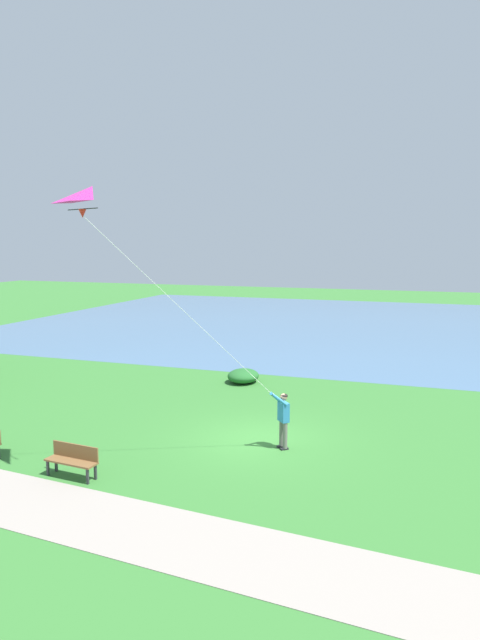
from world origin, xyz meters
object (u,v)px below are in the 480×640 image
(flying_kite, at_px, (93,205))
(lakeside_shrub, at_px, (243,376))
(park_bench_near_walkway, at_px, (73,458))
(person_kite_flyer, at_px, (283,415))

(flying_kite, xyz_separation_m, lakeside_shrub, (10.96, -0.34, -6.91))
(flying_kite, relative_size, park_bench_near_walkway, 3.79)
(lakeside_shrub, bearing_deg, park_bench_near_walkway, 174.83)
(lakeside_shrub, bearing_deg, person_kite_flyer, -152.95)
(flying_kite, xyz_separation_m, park_bench_near_walkway, (-0.34, 0.69, -6.71))
(person_kite_flyer, xyz_separation_m, flying_kite, (-3.54, 4.12, 6.17))
(lakeside_shrub, bearing_deg, flying_kite, 178.25)
(park_bench_near_walkway, xyz_separation_m, lakeside_shrub, (11.30, -1.02, -0.21))
(person_kite_flyer, relative_size, park_bench_near_walkway, 1.19)
(person_kite_flyer, bearing_deg, lakeside_shrub, 27.05)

